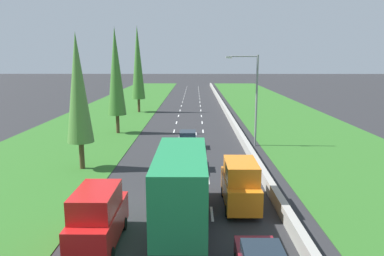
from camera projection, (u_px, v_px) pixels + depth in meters
The scene contains 14 objects.
ground_plane at pixel (190, 113), 59.21m from camera, with size 300.00×300.00×0.00m, color #28282B.
grass_verge_left at pixel (112, 113), 59.31m from camera, with size 14.00×140.00×0.04m, color #2D6623.
grass_verge_right at pixel (280, 113), 59.08m from camera, with size 14.00×140.00×0.04m, color #2D6623.
median_barrier at pixel (226, 110), 59.08m from camera, with size 0.44×120.00×0.85m, color #9E9B93.
lane_markings at pixel (190, 113), 59.21m from camera, with size 3.64×116.00×0.01m.
green_box_truck_centre_lane at pixel (182, 186), 18.96m from camera, with size 2.46×9.40×4.18m.
teal_hatchback_centre_lane at pixel (187, 158), 29.31m from camera, with size 1.74×3.90×1.72m.
orange_van_right_lane at pixel (240, 184), 21.69m from camera, with size 1.96×4.90×2.82m.
white_sedan_centre_lane at pixel (188, 139), 36.35m from camera, with size 1.82×4.50×1.64m.
red_van_left_lane at pixel (98, 217), 17.16m from camera, with size 1.96×4.90×2.82m.
poplar_tree_second at pixel (78, 89), 28.21m from camera, with size 2.07×2.07×10.68m.
poplar_tree_third at pixel (116, 72), 42.02m from camera, with size 2.10×2.10×12.18m.
poplar_tree_fourth at pixel (138, 63), 58.72m from camera, with size 2.15×2.15×13.81m.
street_light_mast at pixel (253, 94), 36.24m from camera, with size 3.20×0.28×9.00m.
Camera 1 is at (0.79, 1.39, 8.68)m, focal length 34.54 mm.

